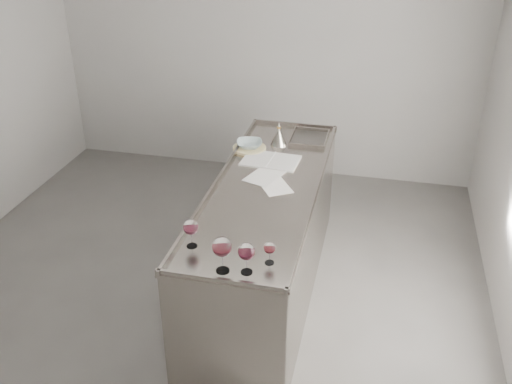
% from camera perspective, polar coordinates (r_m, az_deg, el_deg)
% --- Properties ---
extents(room_shell, '(4.54, 5.04, 2.84)m').
position_cam_1_polar(room_shell, '(3.83, -7.18, 5.55)').
color(room_shell, '#4F4D4A').
rests_on(room_shell, ground).
extents(counter, '(0.77, 2.42, 0.97)m').
position_cam_1_polar(counter, '(4.40, 1.04, -4.71)').
color(counter, gray).
rests_on(counter, ground).
extents(wine_glass_left, '(0.09, 0.09, 0.18)m').
position_cam_1_polar(wine_glass_left, '(3.42, -6.53, -3.57)').
color(wine_glass_left, white).
rests_on(wine_glass_left, counter).
extents(wine_glass_middle, '(0.11, 0.11, 0.22)m').
position_cam_1_polar(wine_glass_middle, '(3.18, -3.42, -5.58)').
color(wine_glass_middle, white).
rests_on(wine_glass_middle, counter).
extents(wine_glass_right, '(0.10, 0.10, 0.19)m').
position_cam_1_polar(wine_glass_right, '(3.18, -0.96, -6.04)').
color(wine_glass_right, white).
rests_on(wine_glass_right, counter).
extents(wine_glass_small, '(0.07, 0.07, 0.14)m').
position_cam_1_polar(wine_glass_small, '(3.27, 1.37, -5.69)').
color(wine_glass_small, white).
rests_on(wine_glass_small, counter).
extents(notebook, '(0.46, 0.33, 0.02)m').
position_cam_1_polar(notebook, '(4.52, 1.47, 3.17)').
color(notebook, silver).
rests_on(notebook, counter).
extents(loose_paper_top, '(0.31, 0.33, 0.00)m').
position_cam_1_polar(loose_paper_top, '(4.14, 1.92, 0.58)').
color(loose_paper_top, silver).
rests_on(loose_paper_top, counter).
extents(loose_paper_under, '(0.30, 0.36, 0.00)m').
position_cam_1_polar(loose_paper_under, '(4.28, 0.86, 1.62)').
color(loose_paper_under, silver).
rests_on(loose_paper_under, counter).
extents(trivet, '(0.29, 0.29, 0.02)m').
position_cam_1_polar(trivet, '(4.73, -0.66, 4.41)').
color(trivet, '#C7B880').
rests_on(trivet, counter).
extents(ceramic_bowl, '(0.26, 0.26, 0.05)m').
position_cam_1_polar(ceramic_bowl, '(4.72, -0.66, 4.81)').
color(ceramic_bowl, '#92A8AB').
rests_on(ceramic_bowl, trivet).
extents(wine_funnel, '(0.14, 0.14, 0.20)m').
position_cam_1_polar(wine_funnel, '(4.80, 2.29, 5.42)').
color(wine_funnel, '#9C968B').
rests_on(wine_funnel, counter).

